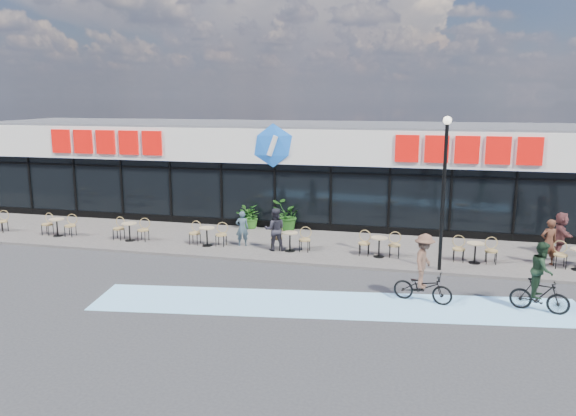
{
  "coord_description": "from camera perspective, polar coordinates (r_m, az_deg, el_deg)",
  "views": [
    {
      "loc": [
        6.24,
        -16.69,
        5.93
      ],
      "look_at": [
        1.43,
        3.5,
        1.75
      ],
      "focal_mm": 35.0,
      "sensor_mm": 36.0,
      "label": 1
    }
  ],
  "objects": [
    {
      "name": "ground",
      "position": [
        18.77,
        -6.79,
        -7.1
      ],
      "size": [
        120.0,
        120.0,
        0.0
      ],
      "primitive_type": "plane",
      "color": "#28282B",
      "rests_on": "ground"
    },
    {
      "name": "sidewalk",
      "position": [
        22.85,
        -2.91,
        -3.53
      ],
      "size": [
        44.0,
        5.0,
        0.1
      ],
      "primitive_type": "cube",
      "color": "#58534E",
      "rests_on": "ground"
    },
    {
      "name": "bike_lane",
      "position": [
        16.45,
        4.75,
        -9.75
      ],
      "size": [
        14.17,
        4.13,
        0.01
      ],
      "primitive_type": "cube",
      "rotation": [
        0.0,
        0.0,
        0.14
      ],
      "color": "#7CBCEA",
      "rests_on": "ground"
    },
    {
      "name": "building",
      "position": [
        27.57,
        0.21,
        3.91
      ],
      "size": [
        30.6,
        6.57,
        4.75
      ],
      "color": "black",
      "rests_on": "ground"
    },
    {
      "name": "lamp_post",
      "position": [
        19.2,
        15.58,
        2.72
      ],
      "size": [
        0.28,
        0.28,
        5.17
      ],
      "color": "black",
      "rests_on": "sidewalk"
    },
    {
      "name": "bistro_set_1",
      "position": [
        25.56,
        -22.29,
        -1.61
      ],
      "size": [
        1.54,
        0.62,
        0.9
      ],
      "color": "tan",
      "rests_on": "sidewalk"
    },
    {
      "name": "bistro_set_2",
      "position": [
        23.78,
        -15.7,
        -2.1
      ],
      "size": [
        1.54,
        0.62,
        0.9
      ],
      "color": "tan",
      "rests_on": "sidewalk"
    },
    {
      "name": "bistro_set_3",
      "position": [
        22.37,
        -8.15,
        -2.62
      ],
      "size": [
        1.54,
        0.62,
        0.9
      ],
      "color": "tan",
      "rests_on": "sidewalk"
    },
    {
      "name": "bistro_set_4",
      "position": [
        21.39,
        0.25,
        -3.15
      ],
      "size": [
        1.54,
        0.62,
        0.9
      ],
      "color": "tan",
      "rests_on": "sidewalk"
    },
    {
      "name": "bistro_set_5",
      "position": [
        20.91,
        9.26,
        -3.65
      ],
      "size": [
        1.54,
        0.62,
        0.9
      ],
      "color": "tan",
      "rests_on": "sidewalk"
    },
    {
      "name": "bistro_set_6",
      "position": [
        20.96,
        18.46,
        -4.06
      ],
      "size": [
        1.54,
        0.62,
        0.9
      ],
      "color": "tan",
      "rests_on": "sidewalk"
    },
    {
      "name": "potted_plant_left",
      "position": [
        24.94,
        -3.77,
        -0.91
      ],
      "size": [
        0.87,
        0.99,
        1.05
      ],
      "primitive_type": "imported",
      "rotation": [
        0.0,
        0.0,
        4.77
      ],
      "color": "#2B611B",
      "rests_on": "sidewalk"
    },
    {
      "name": "potted_plant_mid",
      "position": [
        25.15,
        -4.29,
        -0.84
      ],
      "size": [
        1.12,
        1.18,
        1.03
      ],
      "primitive_type": "imported",
      "rotation": [
        0.0,
        0.0,
        1.13
      ],
      "color": "#22601B",
      "rests_on": "sidewalk"
    },
    {
      "name": "potted_plant_right",
      "position": [
        24.47,
        -0.14,
        -0.79
      ],
      "size": [
        1.58,
        1.55,
        1.33
      ],
      "primitive_type": "imported",
      "rotation": [
        0.0,
        0.0,
        3.8
      ],
      "color": "#1D4C15",
      "rests_on": "sidewalk"
    },
    {
      "name": "patron_left",
      "position": [
        22.1,
        -4.68,
        -2.08
      ],
      "size": [
        0.58,
        0.47,
        1.39
      ],
      "primitive_type": "imported",
      "rotation": [
        0.0,
        0.0,
        3.45
      ],
      "color": "#32434E",
      "rests_on": "sidewalk"
    },
    {
      "name": "patron_right",
      "position": [
        21.33,
        -1.34,
        -2.18
      ],
      "size": [
        0.93,
        0.8,
        1.65
      ],
      "primitive_type": "imported",
      "rotation": [
        0.0,
        0.0,
        3.39
      ],
      "color": "#222129",
      "rests_on": "sidewalk"
    },
    {
      "name": "pedestrian_b",
      "position": [
        23.02,
        25.96,
        -2.37
      ],
      "size": [
        0.5,
        1.51,
        1.62
      ],
      "primitive_type": "imported",
      "rotation": [
        0.0,
        0.0,
        1.59
      ],
      "color": "#562C2C",
      "rests_on": "sidewalk"
    },
    {
      "name": "pedestrian_c",
      "position": [
        21.5,
        24.97,
        -3.17
      ],
      "size": [
        0.7,
        0.57,
        1.64
      ],
      "primitive_type": "imported",
      "rotation": [
        0.0,
        0.0,
        3.49
      ],
      "color": "#422317",
      "rests_on": "sidewalk"
    },
    {
      "name": "cyclist_a",
      "position": [
        16.8,
        13.6,
        -6.51
      ],
      "size": [
        1.81,
        1.14,
        2.04
      ],
      "color": "black",
      "rests_on": "ground"
    },
    {
      "name": "cyclist_b",
      "position": [
        17.1,
        24.29,
        -6.89
      ],
      "size": [
        1.63,
        0.89,
        2.01
      ],
      "color": "black",
      "rests_on": "ground"
    }
  ]
}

